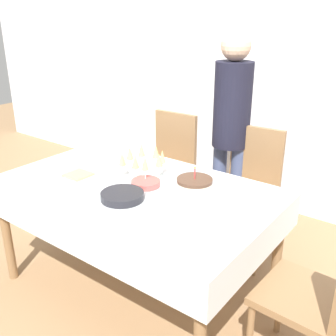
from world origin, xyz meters
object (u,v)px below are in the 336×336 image
(dining_chair_far_left, at_px, (168,165))
(birthday_cake, at_px, (194,188))
(plate_stack_dessert, at_px, (146,183))
(plate_stack_main, at_px, (122,196))
(person_standing, at_px, (231,121))
(champagne_tray, at_px, (144,165))
(dining_chair_far_right, at_px, (249,187))
(dining_chair_right_end, at_px, (324,290))

(dining_chair_far_left, bearing_deg, birthday_cake, -44.94)
(dining_chair_far_left, xyz_separation_m, plate_stack_dessert, (0.42, -0.80, 0.23))
(birthday_cake, distance_m, plate_stack_main, 0.41)
(birthday_cake, xyz_separation_m, plate_stack_main, (-0.31, -0.27, -0.04))
(plate_stack_main, bearing_deg, person_standing, 86.21)
(person_standing, bearing_deg, plate_stack_dessert, -95.67)
(dining_chair_far_left, relative_size, person_standing, 0.60)
(birthday_cake, relative_size, champagne_tray, 0.57)
(birthday_cake, height_order, person_standing, person_standing)
(dining_chair_far_right, distance_m, champagne_tray, 0.86)
(dining_chair_far_left, xyz_separation_m, birthday_cake, (0.75, -0.75, 0.27))
(dining_chair_right_end, distance_m, plate_stack_dessert, 1.15)
(dining_chair_far_right, bearing_deg, champagne_tray, -121.45)
(dining_chair_right_end, relative_size, plate_stack_main, 3.92)
(dining_chair_far_left, height_order, champagne_tray, dining_chair_far_left)
(champagne_tray, height_order, person_standing, person_standing)
(dining_chair_right_end, xyz_separation_m, birthday_cake, (-0.80, 0.10, 0.27))
(dining_chair_right_end, xyz_separation_m, champagne_tray, (-1.22, 0.16, 0.30))
(dining_chair_far_right, height_order, plate_stack_dessert, dining_chair_far_right)
(plate_stack_main, bearing_deg, dining_chair_far_left, 113.31)
(dining_chair_far_left, distance_m, champagne_tray, 0.82)
(dining_chair_far_right, xyz_separation_m, plate_stack_dessert, (-0.32, -0.80, 0.23))
(person_standing, bearing_deg, birthday_cake, -74.57)
(plate_stack_main, xyz_separation_m, plate_stack_dessert, (-0.01, 0.22, -0.00))
(birthday_cake, bearing_deg, dining_chair_right_end, -7.10)
(dining_chair_far_right, height_order, birthday_cake, dining_chair_far_right)
(dining_chair_far_right, bearing_deg, person_standing, 155.44)
(dining_chair_far_left, relative_size, champagne_tray, 2.68)
(birthday_cake, distance_m, person_standing, 0.90)
(champagne_tray, distance_m, plate_stack_dessert, 0.16)
(dining_chair_far_right, bearing_deg, plate_stack_dessert, -111.99)
(dining_chair_far_left, bearing_deg, dining_chair_right_end, -28.74)
(dining_chair_far_right, xyz_separation_m, dining_chair_right_end, (0.80, -0.85, 0.00))
(dining_chair_far_right, xyz_separation_m, person_standing, (-0.23, 0.11, 0.45))
(dining_chair_far_right, bearing_deg, dining_chair_right_end, -46.68)
(birthday_cake, xyz_separation_m, person_standing, (-0.24, 0.85, 0.18))
(dining_chair_right_end, xyz_separation_m, plate_stack_main, (-1.11, -0.17, 0.23))
(dining_chair_right_end, bearing_deg, plate_stack_dessert, 177.39)
(person_standing, bearing_deg, plate_stack_main, -93.79)
(dining_chair_right_end, relative_size, plate_stack_dessert, 5.41)
(plate_stack_dessert, relative_size, person_standing, 0.11)
(dining_chair_far_left, distance_m, dining_chair_right_end, 1.76)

